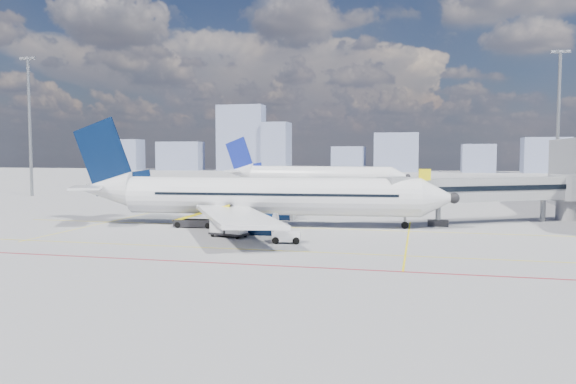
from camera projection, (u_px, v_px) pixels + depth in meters
name	position (u px, v px, depth m)	size (l,w,h in m)	color
ground	(254.00, 238.00, 52.50)	(420.00, 420.00, 0.00)	gray
apron_markings	(235.00, 245.00, 48.84)	(90.00, 35.12, 0.01)	yellow
jet_bridge	(497.00, 190.00, 63.28)	(23.55, 15.78, 6.30)	gray
floodlight_mast_nw	(30.00, 122.00, 102.98)	(3.20, 0.61, 25.45)	slate
floodlight_mast_ne	(558.00, 120.00, 96.25)	(3.20, 0.61, 25.45)	slate
distant_skyline	(397.00, 150.00, 235.06)	(242.42, 15.99, 29.18)	gray
main_aircraft	(255.00, 197.00, 61.12)	(42.53, 37.02, 12.42)	silver
second_aircraft	(312.00, 176.00, 116.68)	(39.79, 34.62, 11.63)	silver
baggage_tug	(285.00, 234.00, 49.63)	(2.67, 1.85, 1.73)	silver
cargo_dolly	(229.00, 226.00, 53.17)	(3.91, 2.50, 1.98)	black
belt_loader	(197.00, 221.00, 60.02)	(6.44, 1.89, 2.61)	black
ramp_worker	(281.00, 231.00, 51.09)	(0.62, 0.41, 1.70)	#FFFB1A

